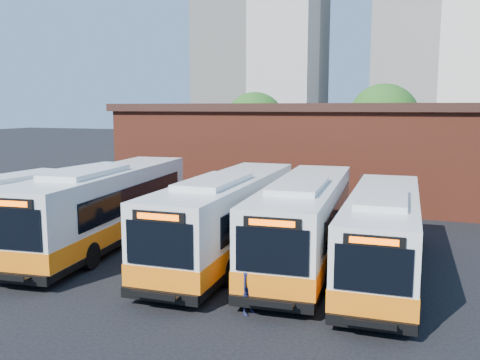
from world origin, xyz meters
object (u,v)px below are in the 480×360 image
(bus_west, at_px, (106,208))
(transit_worker, at_px, (249,287))
(bus_mideast, at_px, (305,223))
(bus_farwest, at_px, (48,207))
(bus_midwest, at_px, (228,219))
(bus_east, at_px, (383,236))

(bus_west, distance_m, transit_worker, 10.23)
(bus_mideast, xyz_separation_m, transit_worker, (-0.31, -5.88, -0.73))
(bus_farwest, relative_size, bus_midwest, 0.94)
(transit_worker, bearing_deg, bus_west, 80.46)
(bus_mideast, xyz_separation_m, bus_east, (3.10, -0.70, -0.10))
(bus_mideast, bearing_deg, bus_east, -16.68)
(bus_farwest, relative_size, bus_west, 0.90)
(bus_midwest, bearing_deg, transit_worker, -64.21)
(bus_east, bearing_deg, bus_farwest, 177.62)
(bus_west, bearing_deg, bus_east, -6.70)
(bus_east, bearing_deg, bus_mideast, 165.28)
(bus_midwest, relative_size, transit_worker, 7.80)
(bus_west, relative_size, bus_east, 1.13)
(bus_west, distance_m, bus_midwest, 5.89)
(bus_west, xyz_separation_m, bus_midwest, (5.88, 0.12, -0.05))
(bus_mideast, bearing_deg, bus_farwest, 178.83)
(bus_farwest, bearing_deg, bus_west, 3.94)
(bus_farwest, xyz_separation_m, transit_worker, (11.98, -5.28, -0.65))
(bus_west, distance_m, bus_east, 12.14)
(bus_mideast, height_order, transit_worker, bus_mideast)
(bus_west, relative_size, bus_midwest, 1.04)
(bus_farwest, xyz_separation_m, bus_midwest, (9.14, 0.12, 0.11))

